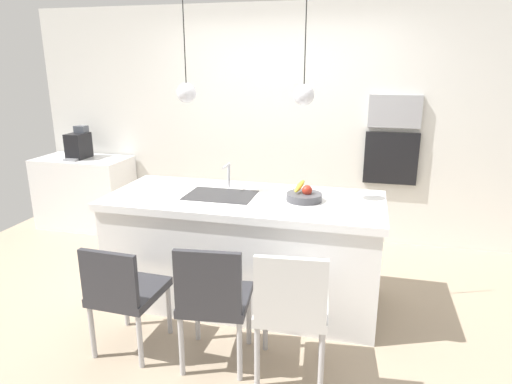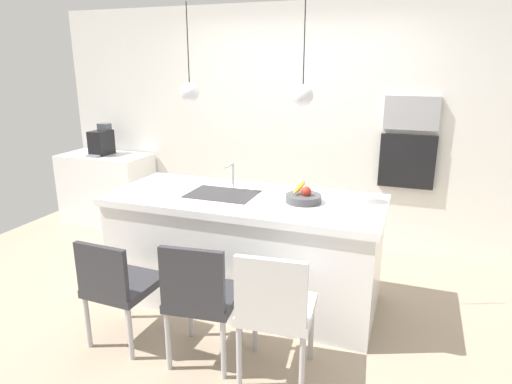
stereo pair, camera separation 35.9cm
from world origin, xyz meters
The scene contains 15 objects.
floor centered at (0.00, 0.00, 0.00)m, with size 6.60×6.60×0.00m, color tan.
back_wall centered at (0.00, 1.65, 1.30)m, with size 6.00×0.10×2.60m, color silver.
kitchen_island centered at (0.00, 0.00, 0.46)m, with size 2.25×0.95×0.92m.
sink_basin centered at (-0.20, 0.00, 0.92)m, with size 0.56×0.40×0.02m, color #2D2D30.
faucet centered at (-0.20, 0.21, 1.07)m, with size 0.02×0.17×0.22m.
fruit_bowl centered at (0.49, 0.02, 0.96)m, with size 0.28×0.28×0.16m.
side_counter centered at (-2.40, 1.28, 0.43)m, with size 1.10×0.60×0.86m, color white.
coffee_machine centered at (-2.43, 1.28, 1.02)m, with size 0.20×0.35×0.38m.
microwave centered at (1.20, 1.58, 1.49)m, with size 0.54×0.08×0.34m, color #9E9EA3.
oven centered at (1.20, 1.58, 0.99)m, with size 0.56×0.08×0.56m, color black.
chair_near centered at (-0.61, -0.90, 0.47)m, with size 0.45×0.49×0.82m.
chair_middle centered at (0.04, -0.90, 0.51)m, with size 0.49×0.50×0.89m.
chair_far centered at (0.55, -0.90, 0.52)m, with size 0.49×0.49×0.91m.
pendant_light_left centered at (-0.46, 0.00, 1.75)m, with size 0.16×0.16×0.76m.
pendant_light_right centered at (0.46, 0.00, 1.75)m, with size 0.16×0.16×0.76m.
Camera 1 is at (0.94, -3.35, 1.98)m, focal length 31.28 mm.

